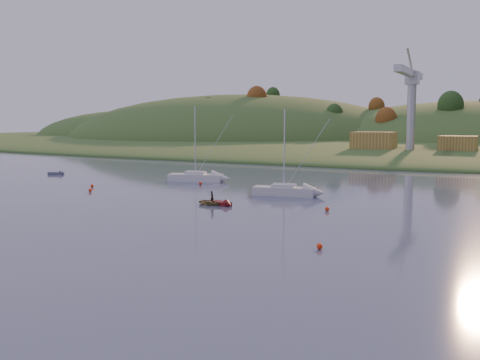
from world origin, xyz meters
The scene contains 22 objects.
ground centered at (0.00, 0.00, 0.00)m, with size 500.00×500.00×0.00m, color #3D4364.
far_shore centered at (0.00, 230.00, 0.00)m, with size 620.00×220.00×1.50m, color #395220.
shore_slope centered at (0.00, 165.00, 0.00)m, with size 640.00×150.00×7.00m, color #395220.
hill_left_far centered at (-160.00, 215.00, 0.00)m, with size 120.00×100.00×32.00m, color #395220.
hill_left centered at (-90.00, 200.00, 0.00)m, with size 170.00×140.00×44.00m, color #395220.
hill_center centered at (10.00, 210.00, 0.00)m, with size 140.00×120.00×36.00m, color #395220.
hillside_trees centered at (0.00, 185.00, 0.00)m, with size 280.00×50.00×32.00m, color #1E4016, non-canonical shape.
wharf centered at (5.00, 122.00, 1.20)m, with size 42.00×16.00×2.40m, color slate.
shed_west centered at (-8.00, 123.00, 4.80)m, with size 11.00×8.00×4.80m, color olive.
shed_east centered at (13.00, 124.00, 4.40)m, with size 9.00×7.00×4.00m, color olive.
dock_crane centered at (2.00, 118.39, 17.17)m, with size 3.20×28.00×20.30m.
sailboat_near centered at (-21.16, 54.88, 0.80)m, with size 9.45×5.08×12.57m.
sailboat_far centered at (-1.16, 46.07, 0.76)m, with size 8.77×3.94×11.75m.
canoe centered at (-5.68, 34.45, 0.36)m, with size 2.46×3.44×0.71m, color olive.
paddler centered at (-5.68, 34.45, 0.72)m, with size 0.53×0.35×1.45m, color black.
red_tender centered at (-4.00, 34.57, 0.23)m, with size 3.41×2.27×1.10m.
grey_dinghy centered at (-50.47, 52.45, 0.24)m, with size 3.37×2.42×1.19m.
buoy_0 centered at (13.52, 19.05, 0.25)m, with size 0.50×0.50×0.50m, color red.
buoy_1 centered at (8.18, 36.70, 0.25)m, with size 0.50×0.50×0.50m, color red.
buoy_2 centered at (-30.85, 40.55, 0.25)m, with size 0.50×0.50×0.50m, color red.
buoy_3 centered at (-17.79, 51.07, 0.25)m, with size 0.50×0.50×0.50m, color red.
buoy_4 centered at (-27.32, 36.41, 0.25)m, with size 0.50×0.50×0.50m, color red.
Camera 1 is at (27.45, -20.86, 10.23)m, focal length 40.00 mm.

